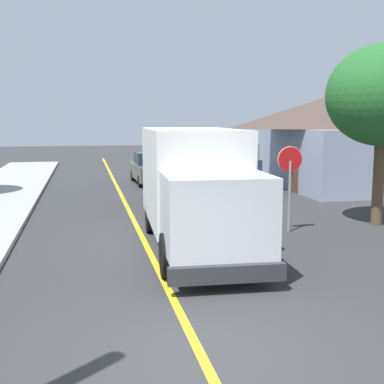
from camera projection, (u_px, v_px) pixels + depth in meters
The scene contains 8 objects.
ground_plane at pixel (203, 359), 7.39m from camera, with size 120.00×120.00×0.00m, color #303033.
centre_line_yellow at pixel (135, 222), 17.07m from camera, with size 0.16×56.00×0.01m, color gold.
box_truck at pixel (195, 183), 13.61m from camera, with size 2.75×7.29×3.20m.
parked_car_near at pixel (172, 185), 20.70m from camera, with size 2.02×4.48×1.67m.
parked_car_mid at pixel (151, 169), 27.28m from camera, with size 1.95×4.46×1.67m.
parked_van_across at pixel (237, 178), 23.06m from camera, with size 2.01×4.48×1.67m.
stop_sign at pixel (290, 172), 15.47m from camera, with size 0.80×0.10×2.65m.
street_tree_far_side at pixel (383, 96), 16.17m from camera, with size 3.61×3.61×5.85m.
Camera 1 is at (-1.61, -6.78, 3.48)m, focal length 47.29 mm.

